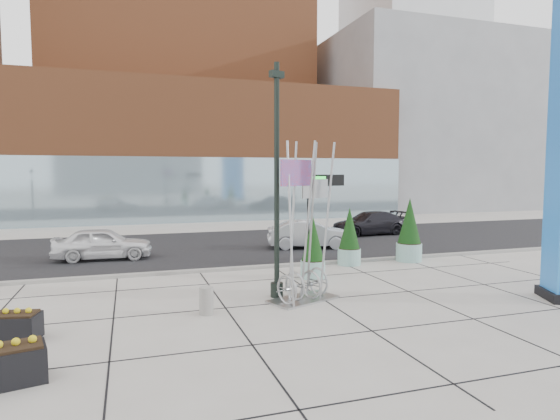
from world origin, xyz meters
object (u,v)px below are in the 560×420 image
object	(u,v)px
lamp_post	(277,203)
concrete_bollard	(206,301)
car_silver_mid	(310,234)
public_art_sculpture	(304,259)
overhead_street_sign	(324,188)
car_white_west	(103,244)

from	to	relation	value
lamp_post	concrete_bollard	bearing A→B (deg)	-154.89
lamp_post	car_silver_mid	distance (m)	9.70
public_art_sculpture	overhead_street_sign	xyz separation A→B (m)	(2.24, 3.70, 1.97)
lamp_post	public_art_sculpture	size ratio (longest dim) A/B	1.49
lamp_post	car_silver_mid	xyz separation A→B (m)	(4.40, 8.36, -2.21)
public_art_sculpture	concrete_bollard	distance (m)	3.17
car_white_west	car_silver_mid	bearing A→B (deg)	-86.44
public_art_sculpture	car_white_west	size ratio (longest dim) A/B	1.15
lamp_post	car_silver_mid	size ratio (longest dim) A/B	1.67
car_white_west	overhead_street_sign	bearing A→B (deg)	-118.88
lamp_post	public_art_sculpture	bearing A→B (deg)	-42.69
overhead_street_sign	car_white_west	xyz separation A→B (m)	(-8.30, 5.15, -2.52)
car_white_west	car_silver_mid	distance (m)	9.81
public_art_sculpture	overhead_street_sign	size ratio (longest dim) A/B	1.27
car_white_west	car_silver_mid	xyz separation A→B (m)	(9.81, 0.11, -0.01)
lamp_post	public_art_sculpture	xyz separation A→B (m)	(0.65, -0.60, -1.66)
overhead_street_sign	public_art_sculpture	bearing A→B (deg)	-134.29
overhead_street_sign	lamp_post	bearing A→B (deg)	-146.14
car_silver_mid	lamp_post	bearing A→B (deg)	165.82
lamp_post	car_white_west	xyz separation A→B (m)	(-5.41, 8.25, -2.20)
lamp_post	concrete_bollard	xyz separation A→B (m)	(-2.35, -1.10, -2.53)
public_art_sculpture	concrete_bollard	bearing A→B (deg)	167.69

